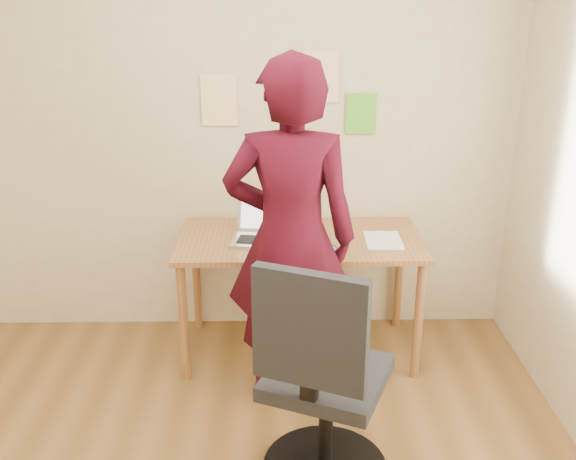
{
  "coord_description": "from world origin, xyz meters",
  "views": [
    {
      "loc": [
        0.3,
        -2.06,
        2.08
      ],
      "look_at": [
        0.35,
        0.95,
        0.95
      ],
      "focal_mm": 40.0,
      "sensor_mm": 36.0,
      "label": 1
    }
  ],
  "objects_px": {
    "laptop": "(263,230)",
    "person": "(290,239)",
    "desk": "(300,252)",
    "office_chair": "(322,393)",
    "phone": "(332,251)"
  },
  "relations": [
    {
      "from": "laptop",
      "to": "phone",
      "type": "height_order",
      "value": "laptop"
    },
    {
      "from": "laptop",
      "to": "phone",
      "type": "relative_size",
      "value": 2.62
    },
    {
      "from": "laptop",
      "to": "person",
      "type": "height_order",
      "value": "person"
    },
    {
      "from": "office_chair",
      "to": "phone",
      "type": "bearing_deg",
      "value": 106.19
    },
    {
      "from": "desk",
      "to": "laptop",
      "type": "bearing_deg",
      "value": -176.66
    },
    {
      "from": "laptop",
      "to": "office_chair",
      "type": "bearing_deg",
      "value": -67.5
    },
    {
      "from": "laptop",
      "to": "desk",
      "type": "bearing_deg",
      "value": 12.5
    },
    {
      "from": "office_chair",
      "to": "person",
      "type": "xyz_separation_m",
      "value": [
        -0.12,
        0.66,
        0.45
      ]
    },
    {
      "from": "desk",
      "to": "laptop",
      "type": "relative_size",
      "value": 3.71
    },
    {
      "from": "laptop",
      "to": "office_chair",
      "type": "xyz_separation_m",
      "value": [
        0.26,
        -1.12,
        -0.32
      ]
    },
    {
      "from": "office_chair",
      "to": "person",
      "type": "distance_m",
      "value": 0.8
    },
    {
      "from": "laptop",
      "to": "person",
      "type": "relative_size",
      "value": 0.21
    },
    {
      "from": "desk",
      "to": "phone",
      "type": "height_order",
      "value": "phone"
    },
    {
      "from": "desk",
      "to": "office_chair",
      "type": "distance_m",
      "value": 1.15
    },
    {
      "from": "person",
      "to": "phone",
      "type": "bearing_deg",
      "value": -127.93
    }
  ]
}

